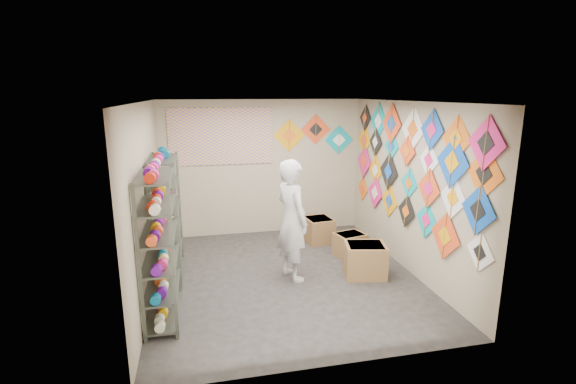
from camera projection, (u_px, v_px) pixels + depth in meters
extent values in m
plane|color=#292624|center=(286.00, 277.00, 6.56)|extent=(4.50, 4.50, 0.00)
plane|color=tan|center=(262.00, 168.00, 8.38)|extent=(4.00, 0.00, 4.00)
plane|color=tan|center=(333.00, 246.00, 4.11)|extent=(4.00, 0.00, 4.00)
plane|color=tan|center=(146.00, 201.00, 5.83)|extent=(0.00, 4.50, 4.50)
plane|color=tan|center=(408.00, 187.00, 6.66)|extent=(0.00, 4.50, 4.50)
plane|color=slate|center=(286.00, 102.00, 5.93)|extent=(4.50, 4.50, 0.00)
cube|color=#4C5147|center=(160.00, 248.00, 5.16)|extent=(0.40, 1.10, 1.90)
cube|color=#4C5147|center=(166.00, 218.00, 6.40)|extent=(0.40, 1.10, 1.90)
cylinder|color=#FF287E|center=(156.00, 255.00, 4.68)|extent=(0.12, 0.10, 0.12)
cylinder|color=#F64E1B|center=(157.00, 249.00, 4.87)|extent=(0.12, 0.10, 0.12)
cylinder|color=#E7A80B|center=(159.00, 243.00, 5.05)|extent=(0.12, 0.10, 0.12)
cylinder|color=#EDEAC9|center=(160.00, 238.00, 5.23)|extent=(0.12, 0.10, 0.12)
cylinder|color=red|center=(161.00, 233.00, 5.41)|extent=(0.12, 0.10, 0.12)
cylinder|color=#5E0D92|center=(162.00, 229.00, 5.60)|extent=(0.12, 0.10, 0.12)
cylinder|color=#E5E188|center=(164.00, 221.00, 5.92)|extent=(0.12, 0.10, 0.12)
cylinder|color=#095D89|center=(165.00, 217.00, 6.10)|extent=(0.12, 0.10, 0.12)
cylinder|color=#FF287E|center=(166.00, 214.00, 6.28)|extent=(0.12, 0.10, 0.12)
cylinder|color=#F64E1B|center=(166.00, 210.00, 6.47)|extent=(0.12, 0.10, 0.12)
cylinder|color=#E7A80B|center=(167.00, 207.00, 6.65)|extent=(0.12, 0.10, 0.12)
cylinder|color=#EDEAC9|center=(168.00, 204.00, 6.83)|extent=(0.12, 0.10, 0.12)
cube|color=white|center=(480.00, 252.00, 4.99)|extent=(0.01, 0.51, 0.51)
cube|color=#EC491C|center=(445.00, 236.00, 5.66)|extent=(0.02, 0.68, 0.68)
cube|color=#0BA0AE|center=(426.00, 220.00, 6.14)|extent=(0.03, 0.56, 0.56)
cube|color=black|center=(406.00, 211.00, 6.70)|extent=(0.04, 0.54, 0.54)
cube|color=orange|center=(389.00, 201.00, 7.31)|extent=(0.02, 0.61, 0.61)
cube|color=#EF1D7C|center=(375.00, 193.00, 7.85)|extent=(0.04, 0.62, 0.62)
cube|color=orange|center=(363.00, 188.00, 8.47)|extent=(0.01, 0.52, 0.52)
cube|color=blue|center=(478.00, 210.00, 4.96)|extent=(0.03, 0.63, 0.63)
cube|color=white|center=(453.00, 198.00, 5.47)|extent=(0.03, 0.58, 0.58)
cube|color=#EC491C|center=(428.00, 188.00, 6.01)|extent=(0.01, 0.59, 0.59)
cube|color=#0BA0AE|center=(409.00, 183.00, 6.60)|extent=(0.02, 0.51, 0.51)
cube|color=black|center=(388.00, 171.00, 7.25)|extent=(0.02, 0.67, 0.67)
cube|color=orange|center=(375.00, 170.00, 7.82)|extent=(0.01, 0.59, 0.59)
cube|color=#EF1D7C|center=(364.00, 162.00, 8.30)|extent=(0.04, 0.66, 0.66)
cube|color=orange|center=(484.00, 173.00, 4.85)|extent=(0.02, 0.66, 0.66)
cube|color=blue|center=(452.00, 162.00, 5.42)|extent=(0.03, 0.71, 0.71)
cube|color=white|center=(429.00, 160.00, 6.00)|extent=(0.02, 0.51, 0.51)
cube|color=#EC491C|center=(407.00, 151.00, 6.57)|extent=(0.02, 0.50, 0.50)
cube|color=#0BA0AE|center=(391.00, 146.00, 7.13)|extent=(0.03, 0.52, 0.52)
cube|color=black|center=(375.00, 142.00, 7.71)|extent=(0.02, 0.53, 0.53)
cube|color=orange|center=(364.00, 141.00, 8.27)|extent=(0.03, 0.63, 0.63)
cube|color=#EF1D7C|center=(486.00, 143.00, 4.76)|extent=(0.03, 0.66, 0.66)
cube|color=orange|center=(456.00, 139.00, 5.34)|extent=(0.04, 0.63, 0.63)
cube|color=blue|center=(432.00, 130.00, 5.85)|extent=(0.03, 0.59, 0.59)
cube|color=white|center=(413.00, 129.00, 6.39)|extent=(0.03, 0.70, 0.70)
cube|color=#EC491C|center=(391.00, 124.00, 7.05)|extent=(0.01, 0.70, 0.70)
cube|color=#0BA0AE|center=(378.00, 121.00, 7.59)|extent=(0.01, 0.68, 0.68)
cube|color=black|center=(365.00, 118.00, 8.13)|extent=(0.03, 0.51, 0.51)
cube|color=orange|center=(289.00, 136.00, 8.34)|extent=(0.66, 0.02, 0.66)
cube|color=#EC491C|center=(316.00, 130.00, 8.43)|extent=(0.62, 0.02, 0.62)
cube|color=#0BA0AE|center=(339.00, 140.00, 8.58)|extent=(0.61, 0.02, 0.61)
cube|color=#9B53B4|center=(221.00, 136.00, 8.05)|extent=(2.00, 0.01, 1.10)
imported|color=silver|center=(292.00, 220.00, 6.33)|extent=(0.96, 0.87, 1.87)
cube|color=brown|center=(365.00, 260.00, 6.56)|extent=(0.72, 0.64, 0.52)
cube|color=brown|center=(350.00, 245.00, 7.37)|extent=(0.58, 0.52, 0.41)
cube|color=brown|center=(319.00, 230.00, 8.06)|extent=(0.56, 0.60, 0.47)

